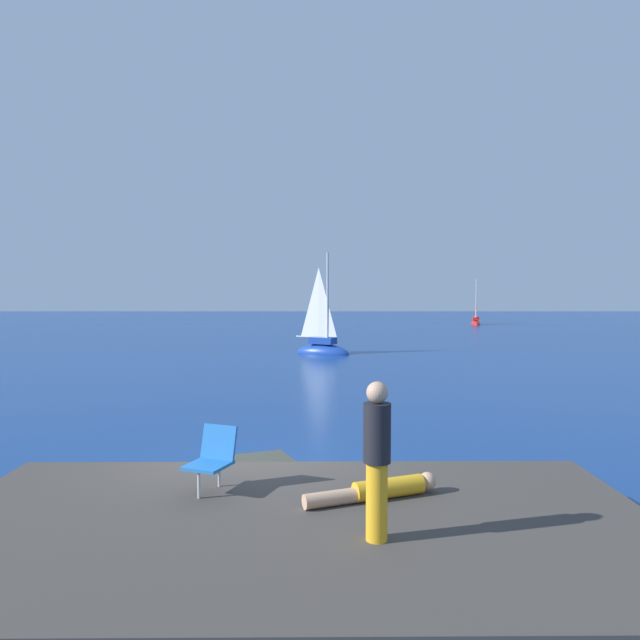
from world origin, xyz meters
TOP-DOWN VIEW (x-y plane):
  - ground_plane at (0.00, 0.00)m, footprint 160.00×160.00m
  - shore_ledge at (0.85, -2.96)m, footprint 8.11×4.49m
  - boulder_seaward at (1.70, -0.27)m, footprint 1.20×1.29m
  - boulder_inland at (0.36, -0.24)m, footprint 1.80×1.81m
  - sailboat_near at (1.24, 20.04)m, footprint 3.02×2.27m
  - sailboat_far at (15.56, 45.17)m, footprint 1.27×2.54m
  - person_sunbather at (1.83, -2.31)m, footprint 1.68×0.80m
  - person_standing at (1.69, -3.49)m, footprint 0.28×0.28m
  - beach_chair at (-0.24, -1.99)m, footprint 0.67×0.73m

SIDE VIEW (x-z plane):
  - ground_plane at x=0.00m, z-range 0.00..0.00m
  - boulder_seaward at x=1.70m, z-range -0.38..0.38m
  - boulder_inland at x=0.36m, z-range -0.55..0.55m
  - sailboat_far at x=15.56m, z-range -2.06..2.56m
  - sailboat_near at x=1.24m, z-range -2.47..3.07m
  - shore_ledge at x=0.85m, z-range 0.00..0.64m
  - person_sunbather at x=1.83m, z-range 0.63..0.88m
  - beach_chair at x=-0.24m, z-range 0.68..1.48m
  - person_standing at x=1.69m, z-range 0.70..2.32m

